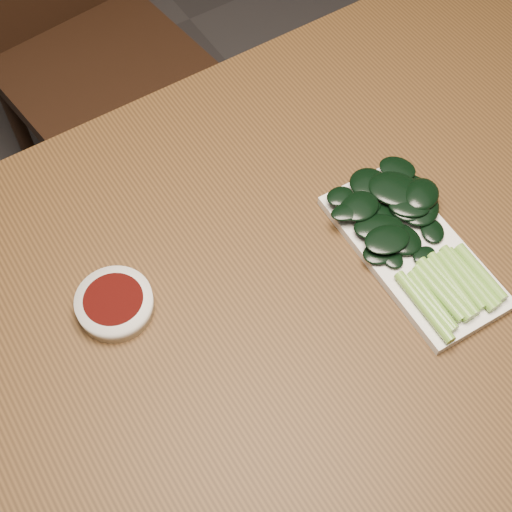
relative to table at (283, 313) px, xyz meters
name	(u,v)px	position (x,y,z in m)	size (l,w,h in m)	color
ground	(273,456)	(0.00, 0.00, -0.68)	(6.00, 6.00, 0.00)	#2F2C2C
table	(283,313)	(0.00, 0.00, 0.00)	(1.40, 0.80, 0.75)	#412912
chair_far	(80,34)	(0.07, 0.89, -0.19)	(0.45, 0.45, 0.89)	black
sauce_bowl	(115,304)	(-0.20, 0.09, 0.09)	(0.10, 0.10, 0.03)	silver
serving_plate	(413,251)	(0.17, -0.05, 0.08)	(0.14, 0.27, 0.01)	silver
gai_lan	(409,229)	(0.18, -0.03, 0.10)	(0.16, 0.27, 0.03)	#699B35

